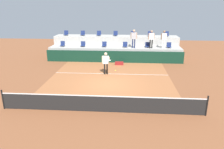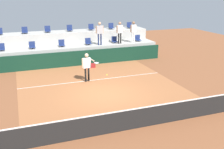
{
  "view_description": "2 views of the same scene",
  "coord_description": "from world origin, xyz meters",
  "px_view_note": "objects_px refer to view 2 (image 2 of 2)",
  "views": [
    {
      "loc": [
        1.25,
        -13.82,
        5.26
      ],
      "look_at": [
        0.28,
        -0.5,
        0.9
      ],
      "focal_mm": 34.4,
      "sensor_mm": 36.0,
      "label": 1
    },
    {
      "loc": [
        -4.24,
        -12.63,
        5.37
      ],
      "look_at": [
        0.1,
        -0.71,
        1.3
      ],
      "focal_mm": 42.59,
      "sensor_mm": 36.0,
      "label": 2
    }
  ],
  "objects_px": {
    "stadium_chair_upper_right": "(111,27)",
    "spectator_leaning_on_rail": "(100,31)",
    "stadium_chair_lower_mid_left": "(62,44)",
    "tennis_player": "(87,64)",
    "stadium_chair_lower_left": "(32,46)",
    "spectator_in_grey": "(133,30)",
    "stadium_chair_upper_left": "(25,31)",
    "spectator_in_white": "(120,30)",
    "stadium_chair_upper_mid_left": "(48,30)",
    "stadium_chair_upper_center": "(70,29)",
    "stadium_chair_upper_far_right": "(130,26)",
    "tennis_ball": "(107,75)",
    "stadium_chair_lower_mid_right": "(88,42)",
    "stadium_chair_upper_mid_right": "(91,28)",
    "stadium_chair_lower_right": "(115,40)",
    "equipment_bag": "(90,66)",
    "stadium_chair_lower_far_left": "(1,48)",
    "stadium_chair_lower_far_right": "(138,39)"
  },
  "relations": [
    {
      "from": "tennis_player",
      "to": "tennis_ball",
      "type": "bearing_deg",
      "value": -57.78
    },
    {
      "from": "stadium_chair_lower_left",
      "to": "stadium_chair_lower_right",
      "type": "distance_m",
      "value": 6.41
    },
    {
      "from": "stadium_chair_upper_right",
      "to": "spectator_leaning_on_rail",
      "type": "bearing_deg",
      "value": -128.55
    },
    {
      "from": "stadium_chair_upper_center",
      "to": "spectator_in_grey",
      "type": "xyz_separation_m",
      "value": [
        4.72,
        -2.18,
        -0.03
      ]
    },
    {
      "from": "stadium_chair_upper_left",
      "to": "spectator_in_white",
      "type": "xyz_separation_m",
      "value": [
        7.05,
        -2.18,
        -0.03
      ]
    },
    {
      "from": "spectator_in_grey",
      "to": "stadium_chair_upper_right",
      "type": "bearing_deg",
      "value": 116.7
    },
    {
      "from": "spectator_in_white",
      "to": "spectator_leaning_on_rail",
      "type": "bearing_deg",
      "value": 180.0
    },
    {
      "from": "spectator_in_grey",
      "to": "tennis_player",
      "type": "bearing_deg",
      "value": -138.07
    },
    {
      "from": "stadium_chair_lower_mid_left",
      "to": "tennis_player",
      "type": "height_order",
      "value": "stadium_chair_lower_mid_left"
    },
    {
      "from": "stadium_chair_lower_right",
      "to": "stadium_chair_upper_center",
      "type": "bearing_deg",
      "value": 151.01
    },
    {
      "from": "stadium_chair_lower_mid_right",
      "to": "tennis_ball",
      "type": "xyz_separation_m",
      "value": [
        -0.61,
        -6.24,
        -0.73
      ]
    },
    {
      "from": "stadium_chair_upper_far_right",
      "to": "spectator_in_white",
      "type": "relative_size",
      "value": 0.3
    },
    {
      "from": "spectator_in_white",
      "to": "stadium_chair_lower_left",
      "type": "bearing_deg",
      "value": 176.72
    },
    {
      "from": "tennis_ball",
      "to": "tennis_player",
      "type": "bearing_deg",
      "value": 122.22
    },
    {
      "from": "stadium_chair_lower_far_right",
      "to": "tennis_ball",
      "type": "xyz_separation_m",
      "value": [
        -4.87,
        -6.24,
        -0.73
      ]
    },
    {
      "from": "stadium_chair_lower_right",
      "to": "stadium_chair_upper_left",
      "type": "height_order",
      "value": "stadium_chair_upper_left"
    },
    {
      "from": "stadium_chair_upper_right",
      "to": "tennis_ball",
      "type": "bearing_deg",
      "value": -111.5
    },
    {
      "from": "stadium_chair_lower_far_left",
      "to": "stadium_chair_upper_right",
      "type": "height_order",
      "value": "stadium_chair_upper_right"
    },
    {
      "from": "stadium_chair_lower_mid_right",
      "to": "stadium_chair_upper_center",
      "type": "relative_size",
      "value": 1.0
    },
    {
      "from": "stadium_chair_upper_far_right",
      "to": "stadium_chair_upper_mid_right",
      "type": "bearing_deg",
      "value": 180.0
    },
    {
      "from": "stadium_chair_lower_left",
      "to": "stadium_chair_upper_center",
      "type": "distance_m",
      "value": 3.74
    },
    {
      "from": "stadium_chair_upper_mid_left",
      "to": "stadium_chair_upper_far_right",
      "type": "relative_size",
      "value": 1.0
    },
    {
      "from": "tennis_ball",
      "to": "stadium_chair_upper_left",
      "type": "bearing_deg",
      "value": 116.25
    },
    {
      "from": "stadium_chair_upper_mid_left",
      "to": "stadium_chair_upper_far_right",
      "type": "height_order",
      "value": "same"
    },
    {
      "from": "stadium_chair_lower_mid_right",
      "to": "stadium_chair_upper_right",
      "type": "relative_size",
      "value": 1.0
    },
    {
      "from": "spectator_in_grey",
      "to": "equipment_bag",
      "type": "distance_m",
      "value": 4.96
    },
    {
      "from": "spectator_in_grey",
      "to": "equipment_bag",
      "type": "relative_size",
      "value": 2.25
    },
    {
      "from": "stadium_chair_lower_right",
      "to": "stadium_chair_upper_right",
      "type": "relative_size",
      "value": 1.0
    },
    {
      "from": "stadium_chair_lower_mid_left",
      "to": "tennis_ball",
      "type": "distance_m",
      "value": 6.45
    },
    {
      "from": "stadium_chair_upper_left",
      "to": "stadium_chair_lower_mid_right",
      "type": "bearing_deg",
      "value": -21.49
    },
    {
      "from": "stadium_chair_upper_center",
      "to": "stadium_chair_upper_far_right",
      "type": "relative_size",
      "value": 1.0
    },
    {
      "from": "stadium_chair_upper_left",
      "to": "spectator_in_white",
      "type": "height_order",
      "value": "spectator_in_white"
    },
    {
      "from": "stadium_chair_lower_far_left",
      "to": "tennis_player",
      "type": "xyz_separation_m",
      "value": [
        4.88,
        -4.95,
        -0.38
      ]
    },
    {
      "from": "equipment_bag",
      "to": "stadium_chair_upper_right",
      "type": "bearing_deg",
      "value": 52.01
    },
    {
      "from": "stadium_chair_lower_right",
      "to": "spectator_in_grey",
      "type": "distance_m",
      "value": 1.72
    },
    {
      "from": "stadium_chair_upper_mid_left",
      "to": "stadium_chair_upper_far_right",
      "type": "bearing_deg",
      "value": 0.0
    },
    {
      "from": "stadium_chair_upper_center",
      "to": "stadium_chair_lower_right",
      "type": "bearing_deg",
      "value": -28.99
    },
    {
      "from": "stadium_chair_lower_left",
      "to": "spectator_in_grey",
      "type": "xyz_separation_m",
      "value": [
        7.88,
        -0.38,
        0.82
      ]
    },
    {
      "from": "stadium_chair_upper_mid_left",
      "to": "stadium_chair_upper_center",
      "type": "distance_m",
      "value": 1.77
    },
    {
      "from": "stadium_chair_lower_mid_left",
      "to": "stadium_chair_upper_center",
      "type": "relative_size",
      "value": 1.0
    },
    {
      "from": "stadium_chair_lower_left",
      "to": "tennis_ball",
      "type": "xyz_separation_m",
      "value": [
        3.61,
        -6.24,
        -0.73
      ]
    },
    {
      "from": "stadium_chair_lower_left",
      "to": "stadium_chair_lower_mid_left",
      "type": "xyz_separation_m",
      "value": [
        2.15,
        0.0,
        0.0
      ]
    },
    {
      "from": "stadium_chair_lower_right",
      "to": "stadium_chair_upper_mid_right",
      "type": "bearing_deg",
      "value": 128.24
    },
    {
      "from": "stadium_chair_upper_center",
      "to": "spectator_in_grey",
      "type": "height_order",
      "value": "spectator_in_grey"
    },
    {
      "from": "stadium_chair_lower_right",
      "to": "stadium_chair_upper_right",
      "type": "bearing_deg",
      "value": 78.43
    },
    {
      "from": "spectator_in_grey",
      "to": "stadium_chair_upper_left",
      "type": "bearing_deg",
      "value": 165.14
    },
    {
      "from": "spectator_leaning_on_rail",
      "to": "stadium_chair_upper_mid_right",
      "type": "bearing_deg",
      "value": 91.22
    },
    {
      "from": "spectator_leaning_on_rail",
      "to": "spectator_in_white",
      "type": "relative_size",
      "value": 1.03
    },
    {
      "from": "stadium_chair_upper_mid_left",
      "to": "spectator_in_white",
      "type": "xyz_separation_m",
      "value": [
        5.31,
        -2.18,
        -0.03
      ]
    },
    {
      "from": "stadium_chair_upper_left",
      "to": "stadium_chair_upper_far_right",
      "type": "distance_m",
      "value": 8.85
    }
  ]
}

